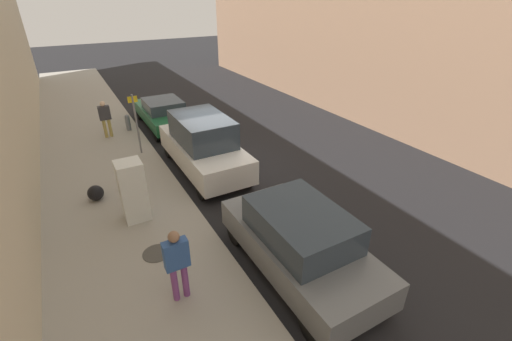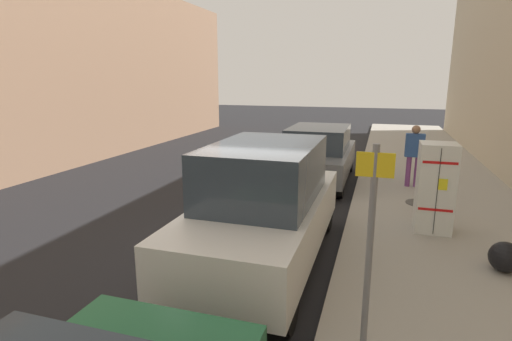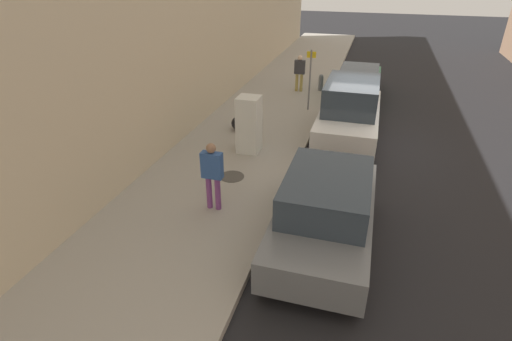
% 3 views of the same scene
% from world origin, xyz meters
% --- Properties ---
extents(ground_plane, '(80.00, 80.00, 0.00)m').
position_xyz_m(ground_plane, '(0.00, 0.00, 0.00)').
color(ground_plane, black).
extents(sidewalk_slab, '(4.20, 44.00, 0.17)m').
position_xyz_m(sidewalk_slab, '(-3.83, 0.00, 0.08)').
color(sidewalk_slab, '#9E998E').
rests_on(sidewalk_slab, ground).
extents(discarded_refrigerator, '(0.70, 0.70, 1.80)m').
position_xyz_m(discarded_refrigerator, '(-3.43, -1.86, 1.07)').
color(discarded_refrigerator, silver).
rests_on(discarded_refrigerator, sidewalk_slab).
extents(manhole_cover, '(0.70, 0.70, 0.02)m').
position_xyz_m(manhole_cover, '(-3.38, -3.70, 0.17)').
color(manhole_cover, '#47443F').
rests_on(manhole_cover, sidewalk_slab).
extents(street_sign_post, '(0.36, 0.07, 2.43)m').
position_xyz_m(street_sign_post, '(-2.29, 2.67, 1.53)').
color(street_sign_post, slate).
rests_on(street_sign_post, sidewalk_slab).
extents(fire_hydrant, '(0.22, 0.22, 0.76)m').
position_xyz_m(fire_hydrant, '(-2.20, 5.58, 0.55)').
color(fire_hydrant, slate).
rests_on(fire_hydrant, sidewalk_slab).
extents(trash_bag, '(0.49, 0.49, 0.49)m').
position_xyz_m(trash_bag, '(-4.35, -0.25, 0.41)').
color(trash_bag, black).
rests_on(trash_bag, sidewalk_slab).
extents(pedestrian_walking_far, '(0.51, 0.24, 1.76)m').
position_xyz_m(pedestrian_walking_far, '(-3.26, -5.35, 1.20)').
color(pedestrian_walking_far, '#7A3D7F').
rests_on(pedestrian_walking_far, sidewalk_slab).
extents(pedestrian_standing_near, '(0.48, 0.22, 1.66)m').
position_xyz_m(pedestrian_standing_near, '(-3.17, 5.15, 1.12)').
color(pedestrian_standing_near, '#A8934C').
rests_on(pedestrian_standing_near, sidewalk_slab).
extents(parked_suv_gray, '(1.98, 4.49, 1.73)m').
position_xyz_m(parked_suv_gray, '(-0.48, -5.79, 0.89)').
color(parked_suv_gray, slate).
rests_on(parked_suv_gray, ground).
extents(parked_van_white, '(1.93, 4.88, 2.13)m').
position_xyz_m(parked_van_white, '(-0.48, 0.23, 1.05)').
color(parked_van_white, silver).
rests_on(parked_van_white, ground).
extents(parked_sedan_green, '(1.87, 4.64, 1.42)m').
position_xyz_m(parked_sedan_green, '(-0.48, 5.62, 0.74)').
color(parked_sedan_green, '#1E6038').
rests_on(parked_sedan_green, ground).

